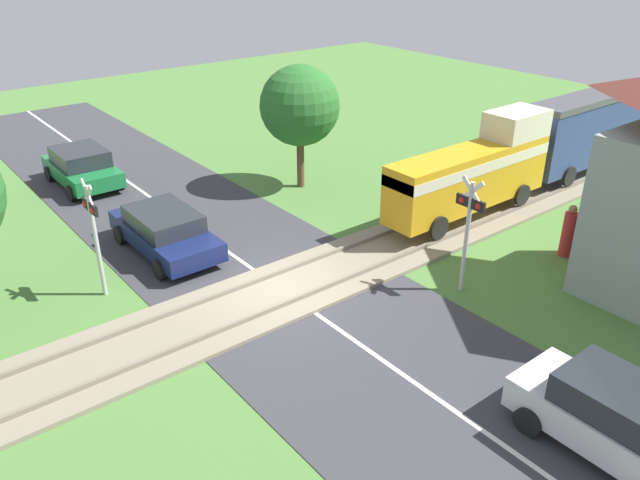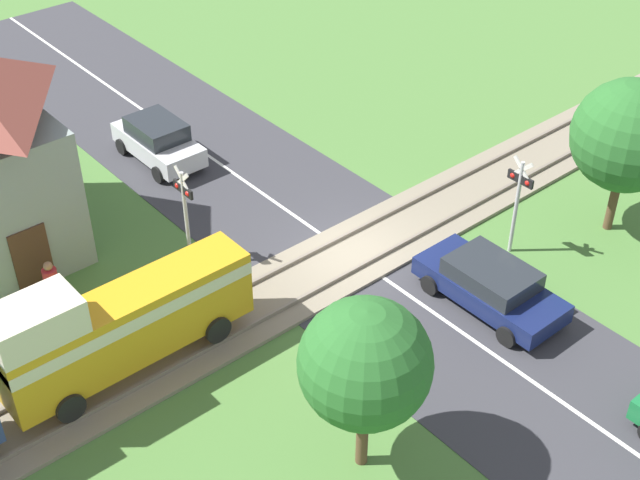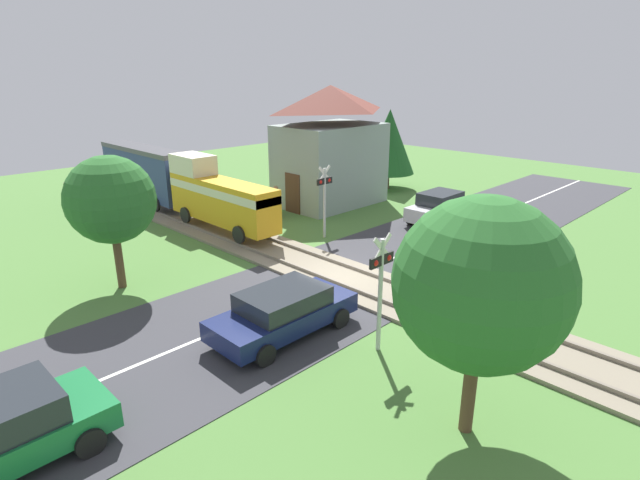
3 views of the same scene
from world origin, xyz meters
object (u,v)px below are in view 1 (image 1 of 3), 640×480
(car_near_crossing, at_px, (165,230))
(crossing_signal_west_approach, at_px, (93,225))
(car_behind_queue, at_px, (82,166))
(car_far_side, at_px, (615,418))
(train, at_px, (542,145))
(pedestrian_by_station, at_px, (569,233))
(crossing_signal_east_approach, at_px, (468,221))

(car_near_crossing, height_order, crossing_signal_west_approach, crossing_signal_west_approach)
(car_behind_queue, relative_size, crossing_signal_west_approach, 1.20)
(car_far_side, bearing_deg, train, 130.18)
(car_near_crossing, xyz_separation_m, crossing_signal_west_approach, (1.25, -2.44, 1.36))
(train, relative_size, car_behind_queue, 3.65)
(train, xyz_separation_m, car_behind_queue, (-11.28, -12.99, -1.10))
(car_near_crossing, bearing_deg, crossing_signal_west_approach, -62.81)
(car_behind_queue, bearing_deg, car_near_crossing, 0.00)
(car_behind_queue, height_order, crossing_signal_west_approach, crossing_signal_west_approach)
(car_near_crossing, relative_size, crossing_signal_west_approach, 1.33)
(car_far_side, distance_m, crossing_signal_west_approach, 12.70)
(car_behind_queue, bearing_deg, pedestrian_by_station, 32.36)
(crossing_signal_west_approach, relative_size, crossing_signal_east_approach, 1.00)
(car_behind_queue, bearing_deg, crossing_signal_east_approach, 20.53)
(car_behind_queue, xyz_separation_m, crossing_signal_west_approach, (8.36, -2.44, 1.33))
(car_behind_queue, xyz_separation_m, pedestrian_by_station, (14.82, 9.39, -0.02))
(car_near_crossing, relative_size, pedestrian_by_station, 2.65)
(car_far_side, distance_m, pedestrian_by_station, 8.21)
(car_near_crossing, xyz_separation_m, crossing_signal_east_approach, (7.09, 5.32, 1.36))
(car_behind_queue, bearing_deg, crossing_signal_west_approach, -16.25)
(train, bearing_deg, crossing_signal_east_approach, -69.16)
(car_behind_queue, distance_m, crossing_signal_east_approach, 15.22)
(pedestrian_by_station, bearing_deg, car_far_side, -52.53)
(car_far_side, bearing_deg, crossing_signal_west_approach, -155.11)
(train, xyz_separation_m, car_near_crossing, (-4.17, -12.99, -1.13))
(car_behind_queue, distance_m, pedestrian_by_station, 17.55)
(train, bearing_deg, car_behind_queue, -130.96)
(car_near_crossing, relative_size, crossing_signal_east_approach, 1.33)
(train, height_order, crossing_signal_east_approach, train)
(car_far_side, xyz_separation_m, pedestrian_by_station, (-4.99, 6.51, -0.06))
(crossing_signal_east_approach, height_order, pedestrian_by_station, crossing_signal_east_approach)
(crossing_signal_west_approach, height_order, crossing_signal_east_approach, same)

